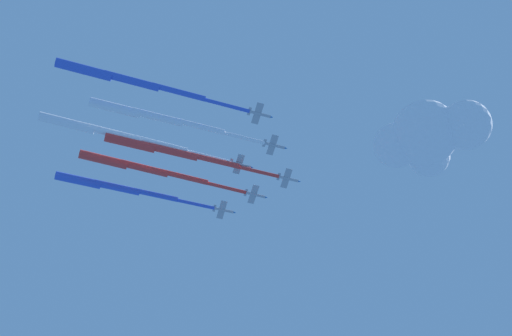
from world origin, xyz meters
TOP-DOWN VIEW (x-y plane):
  - jet_lead at (28.02, 20.15)m, footprint 66.08×48.64m
  - jet_port_inner at (42.17, 15.83)m, footprint 63.98×48.48m
  - jet_starboard_inner at (27.79, 35.45)m, footprint 64.59×47.46m
  - jet_port_mid at (46.55, 34.51)m, footprint 69.60×52.53m
  - jet_starboard_mid at (57.08, 9.86)m, footprint 63.12×45.73m
  - jet_port_outer at (30.21, 53.22)m, footprint 67.19×50.14m
  - cloud_puff at (-69.80, -23.66)m, footprint 49.99×35.92m

SIDE VIEW (x-z plane):
  - jet_lead at x=28.02m, z-range 194.59..199.13m
  - jet_port_inner at x=42.17m, z-range 194.79..199.24m
  - jet_starboard_mid at x=57.08m, z-range 194.85..199.32m
  - jet_port_mid at x=46.55m, z-range 196.41..200.85m
  - jet_starboard_inner at x=27.79m, z-range 197.49..201.94m
  - jet_port_outer at x=30.21m, z-range 197.74..202.17m
  - cloud_puff at x=-69.80m, z-range 206.16..234.51m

